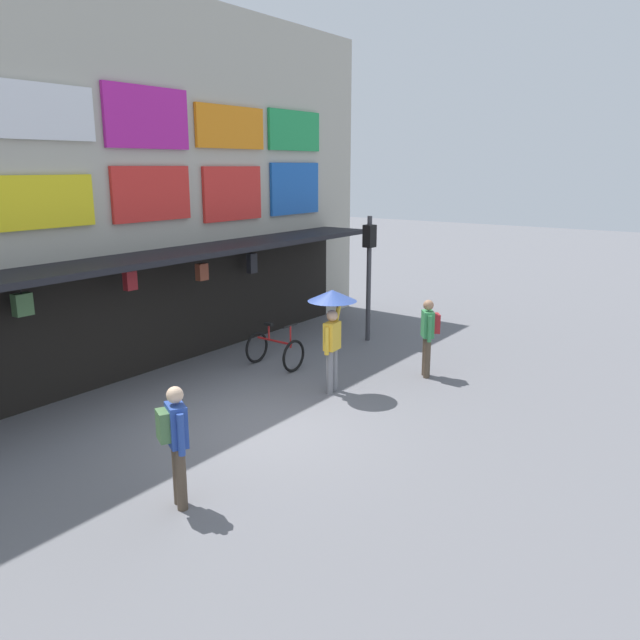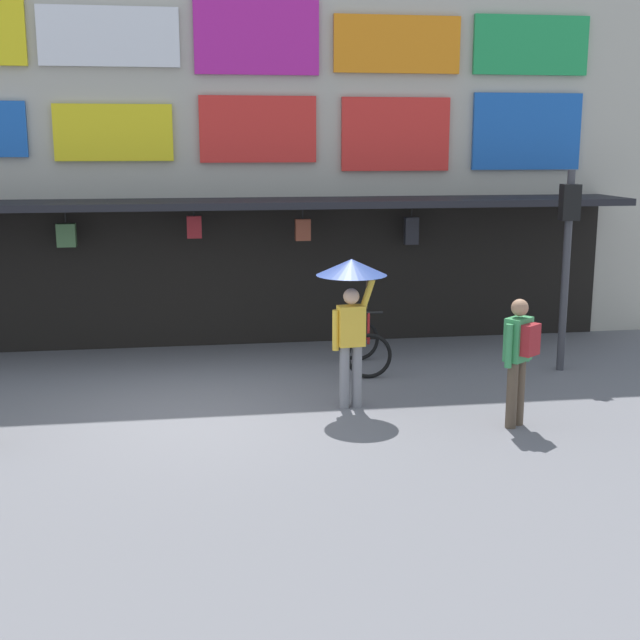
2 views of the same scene
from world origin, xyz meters
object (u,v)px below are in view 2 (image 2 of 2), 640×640
object	(u,v)px
traffic_light_far	(567,238)
pedestrian_with_umbrella	(351,291)
pedestrian_in_white	(519,353)
bicycle_parked	(363,346)

from	to	relation	value
traffic_light_far	pedestrian_with_umbrella	world-z (taller)	traffic_light_far
pedestrian_in_white	pedestrian_with_umbrella	world-z (taller)	pedestrian_with_umbrella
pedestrian_in_white	pedestrian_with_umbrella	xyz separation A→B (m)	(-1.97, 1.13, 0.66)
pedestrian_with_umbrella	pedestrian_in_white	bearing A→B (deg)	-29.73
bicycle_parked	pedestrian_in_white	size ratio (longest dim) A/B	0.71
traffic_light_far	pedestrian_in_white	size ratio (longest dim) A/B	1.90
pedestrian_with_umbrella	bicycle_parked	bearing A→B (deg)	73.48
bicycle_parked	pedestrian_in_white	distance (m)	3.42
traffic_light_far	pedestrian_with_umbrella	bearing A→B (deg)	-158.94
bicycle_parked	pedestrian_in_white	bearing A→B (deg)	-65.56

